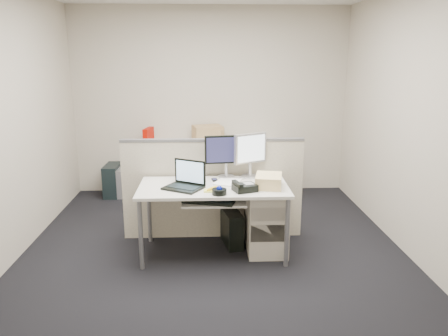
{
  "coord_description": "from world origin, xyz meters",
  "views": [
    {
      "loc": [
        -0.07,
        -4.21,
        2.0
      ],
      "look_at": [
        0.11,
        0.15,
        0.88
      ],
      "focal_mm": 35.0,
      "sensor_mm": 36.0,
      "label": 1
    }
  ],
  "objects_px": {
    "desk": "(214,192)",
    "desk_phone": "(245,188)",
    "laptop": "(183,176)",
    "monitor_main": "(226,156)"
  },
  "relations": [
    {
      "from": "monitor_main",
      "to": "desk_phone",
      "type": "height_order",
      "value": "monitor_main"
    },
    {
      "from": "laptop",
      "to": "desk_phone",
      "type": "relative_size",
      "value": 1.68
    },
    {
      "from": "monitor_main",
      "to": "laptop",
      "type": "xyz_separation_m",
      "value": [
        -0.44,
        -0.41,
        -0.1
      ]
    },
    {
      "from": "desk",
      "to": "desk_phone",
      "type": "bearing_deg",
      "value": -30.96
    },
    {
      "from": "laptop",
      "to": "desk_phone",
      "type": "distance_m",
      "value": 0.62
    },
    {
      "from": "desk",
      "to": "laptop",
      "type": "xyz_separation_m",
      "value": [
        -0.3,
        -0.09,
        0.2
      ]
    },
    {
      "from": "desk",
      "to": "monitor_main",
      "type": "height_order",
      "value": "monitor_main"
    },
    {
      "from": "laptop",
      "to": "desk_phone",
      "type": "bearing_deg",
      "value": 20.87
    },
    {
      "from": "laptop",
      "to": "monitor_main",
      "type": "bearing_deg",
      "value": 72.29
    },
    {
      "from": "desk",
      "to": "desk_phone",
      "type": "distance_m",
      "value": 0.36
    }
  ]
}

